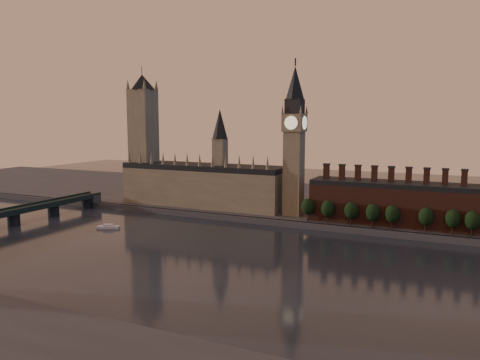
% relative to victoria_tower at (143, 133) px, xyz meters
% --- Properties ---
extents(ground, '(900.00, 900.00, 0.00)m').
position_rel_victoria_tower_xyz_m(ground, '(120.00, -115.00, -59.09)').
color(ground, black).
rests_on(ground, ground).
extents(north_bank, '(900.00, 182.00, 4.00)m').
position_rel_victoria_tower_xyz_m(north_bank, '(120.00, 63.04, -57.09)').
color(north_bank, '#45454A').
rests_on(north_bank, ground).
extents(palace_of_westminster, '(130.00, 30.30, 74.00)m').
position_rel_victoria_tower_xyz_m(palace_of_westminster, '(55.59, -0.09, -37.46)').
color(palace_of_westminster, gray).
rests_on(palace_of_westminster, north_bank).
extents(victoria_tower, '(24.00, 24.00, 108.00)m').
position_rel_victoria_tower_xyz_m(victoria_tower, '(0.00, 0.00, 0.00)').
color(victoria_tower, gray).
rests_on(victoria_tower, north_bank).
extents(big_ben, '(15.00, 15.00, 107.00)m').
position_rel_victoria_tower_xyz_m(big_ben, '(130.00, -5.00, -2.26)').
color(big_ben, gray).
rests_on(big_ben, north_bank).
extents(chimney_block, '(110.00, 25.00, 37.00)m').
position_rel_victoria_tower_xyz_m(chimney_block, '(200.00, -5.00, -41.27)').
color(chimney_block, '#532A20').
rests_on(chimney_block, north_bank).
extents(embankment_tree_0, '(8.60, 8.60, 14.88)m').
position_rel_victoria_tower_xyz_m(embankment_tree_0, '(144.96, -19.62, -45.62)').
color(embankment_tree_0, black).
rests_on(embankment_tree_0, north_bank).
extents(embankment_tree_1, '(8.60, 8.60, 14.88)m').
position_rel_victoria_tower_xyz_m(embankment_tree_1, '(158.62, -21.21, -45.62)').
color(embankment_tree_1, black).
rests_on(embankment_tree_1, north_bank).
extents(embankment_tree_2, '(8.60, 8.60, 14.88)m').
position_rel_victoria_tower_xyz_m(embankment_tree_2, '(173.55, -21.14, -45.62)').
color(embankment_tree_2, black).
rests_on(embankment_tree_2, north_bank).
extents(embankment_tree_3, '(8.60, 8.60, 14.88)m').
position_rel_victoria_tower_xyz_m(embankment_tree_3, '(186.75, -21.24, -45.62)').
color(embankment_tree_3, black).
rests_on(embankment_tree_3, north_bank).
extents(embankment_tree_4, '(8.60, 8.60, 14.88)m').
position_rel_victoria_tower_xyz_m(embankment_tree_4, '(198.18, -21.18, -45.62)').
color(embankment_tree_4, black).
rests_on(embankment_tree_4, north_bank).
extents(embankment_tree_5, '(8.60, 8.60, 14.88)m').
position_rel_victoria_tower_xyz_m(embankment_tree_5, '(217.23, -20.43, -45.62)').
color(embankment_tree_5, black).
rests_on(embankment_tree_5, north_bank).
extents(embankment_tree_6, '(8.60, 8.60, 14.88)m').
position_rel_victoria_tower_xyz_m(embankment_tree_6, '(231.68, -20.24, -45.62)').
color(embankment_tree_6, black).
rests_on(embankment_tree_6, north_bank).
extents(embankment_tree_7, '(8.60, 8.60, 14.88)m').
position_rel_victoria_tower_xyz_m(embankment_tree_7, '(241.75, -20.99, -45.62)').
color(embankment_tree_7, black).
rests_on(embankment_tree_7, north_bank).
extents(river_boat, '(14.65, 9.41, 2.84)m').
position_rel_victoria_tower_xyz_m(river_boat, '(29.19, -79.03, -58.00)').
color(river_boat, silver).
rests_on(river_boat, ground).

